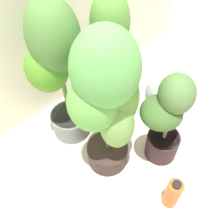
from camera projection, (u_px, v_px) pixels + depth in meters
name	position (u px, v px, depth m)	size (l,w,h in m)	color
ground_plane	(122.00, 176.00, 1.59)	(8.00, 8.00, 0.00)	silver
potted_plant_back_right	(107.00, 56.00, 1.45)	(0.36, 0.31, 0.99)	#99543F
potted_plant_center	(107.00, 100.00, 1.21)	(0.47, 0.43, 1.01)	#342522
potted_plant_front_right	(166.00, 119.00, 1.40)	(0.39, 0.34, 0.70)	#311F24
potted_plant_back_center	(57.00, 69.00, 1.38)	(0.43, 0.39, 1.01)	slate
floor_fan	(161.00, 95.00, 1.74)	(0.28, 0.28, 0.38)	#1E2727
nutrient_bottle	(172.00, 193.00, 1.39)	(0.09, 0.09, 0.26)	#BE5721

